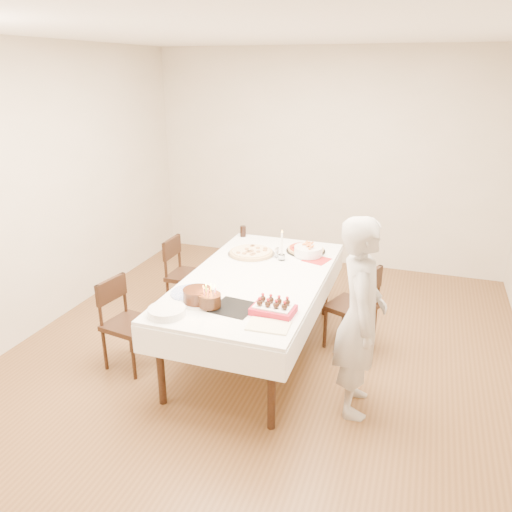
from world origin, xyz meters
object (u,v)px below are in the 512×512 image
(person, at_px, (360,318))
(pizza_pepperoni, at_px, (306,249))
(chair_left_savory, at_px, (188,276))
(pizza_white, at_px, (251,253))
(dining_table, at_px, (256,315))
(chair_right_savory, at_px, (351,307))
(strawberry_box, at_px, (273,308))
(cola_glass, at_px, (243,231))
(chair_left_dessert, at_px, (130,324))
(taper_candle, at_px, (282,245))
(layer_cake, at_px, (197,296))
(pasta_bowl, at_px, (308,251))
(birthday_cake, at_px, (210,296))

(person, xyz_separation_m, pizza_pepperoni, (-0.70, 1.24, 0.01))
(chair_left_savory, height_order, pizza_white, chair_left_savory)
(dining_table, height_order, person, person)
(chair_right_savory, relative_size, pizza_pepperoni, 2.13)
(person, xyz_separation_m, strawberry_box, (-0.62, -0.12, 0.03))
(pizza_pepperoni, bearing_deg, person, -60.43)
(cola_glass, bearing_deg, chair_left_dessert, -106.71)
(pizza_white, relative_size, taper_candle, 1.52)
(chair_left_savory, bearing_deg, person, 151.31)
(layer_cake, bearing_deg, pizza_white, 87.95)
(taper_candle, bearing_deg, cola_glass, 137.40)
(chair_left_dessert, xyz_separation_m, strawberry_box, (1.29, -0.06, 0.39))
(cola_glass, xyz_separation_m, layer_cake, (0.23, -1.62, -0.00))
(dining_table, relative_size, chair_left_dessert, 2.70)
(pizza_pepperoni, xyz_separation_m, pasta_bowl, (0.05, -0.11, 0.03))
(taper_candle, bearing_deg, person, -47.36)
(person, relative_size, pizza_white, 3.33)
(dining_table, relative_size, chair_left_savory, 2.67)
(chair_left_dessert, bearing_deg, layer_cake, -177.44)
(chair_left_savory, xyz_separation_m, birthday_cake, (0.81, -1.24, 0.44))
(person, height_order, cola_glass, person)
(dining_table, height_order, taper_candle, taper_candle)
(pasta_bowl, bearing_deg, chair_left_dessert, -136.59)
(strawberry_box, bearing_deg, cola_glass, 117.50)
(chair_left_dessert, distance_m, taper_candle, 1.53)
(pizza_white, bearing_deg, birthday_cake, -85.86)
(dining_table, bearing_deg, taper_candle, 77.52)
(taper_candle, bearing_deg, dining_table, -102.48)
(person, relative_size, layer_cake, 5.41)
(chair_right_savory, relative_size, cola_glass, 7.09)
(chair_left_dessert, bearing_deg, taper_candle, -127.44)
(taper_candle, bearing_deg, chair_left_savory, 173.94)
(dining_table, height_order, pizza_pepperoni, pizza_pepperoni)
(person, distance_m, layer_cake, 1.23)
(pizza_pepperoni, relative_size, cola_glass, 3.32)
(pizza_white, height_order, pizza_pepperoni, same)
(chair_left_savory, bearing_deg, pasta_bowl, -176.35)
(pizza_pepperoni, distance_m, cola_glass, 0.78)
(taper_candle, xyz_separation_m, strawberry_box, (0.25, -1.06, -0.11))
(dining_table, distance_m, pasta_bowl, 0.83)
(pizza_white, xyz_separation_m, layer_cake, (-0.04, -1.12, 0.03))
(pizza_white, bearing_deg, cola_glass, 118.49)
(chair_right_savory, distance_m, birthday_cake, 1.46)
(chair_right_savory, bearing_deg, pizza_pepperoni, 165.61)
(pizza_pepperoni, distance_m, taper_candle, 0.37)
(chair_left_savory, bearing_deg, birthday_cake, 123.48)
(chair_right_savory, xyz_separation_m, taper_candle, (-0.69, 0.07, 0.49))
(layer_cake, bearing_deg, cola_glass, 98.06)
(person, height_order, layer_cake, person)
(pizza_white, height_order, cola_glass, cola_glass)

